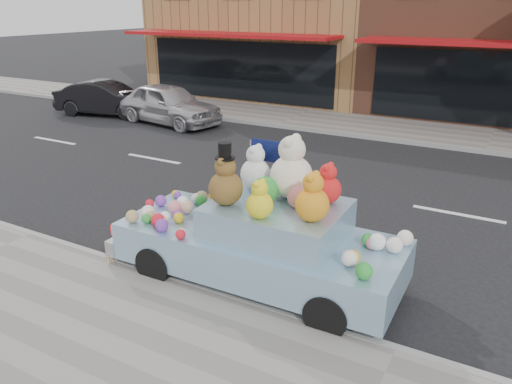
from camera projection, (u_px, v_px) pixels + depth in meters
The scene contains 8 objects.
ground at pixel (458, 214), 10.22m from camera, with size 120.00×120.00×0.00m, color black.
far_sidewalk at pixel (490, 140), 15.51m from camera, with size 60.00×3.00×0.12m, color gray.
near_kerb at pixel (396, 351), 6.11m from camera, with size 60.00×0.12×0.13m, color gray.
far_kerb at pixel (485, 152), 14.28m from camera, with size 60.00×0.12×0.13m, color gray.
storefront_left at pixel (282, 12), 23.25m from camera, with size 10.00×9.80×7.30m.
car_silver at pixel (168, 104), 17.68m from camera, with size 1.67×4.15×1.41m, color #BCBCC1.
car_dark at pixel (107, 98), 19.03m from camera, with size 1.36×3.91×1.29m, color black.
art_car at pixel (261, 234), 7.49m from camera, with size 4.51×1.83×2.29m.
Camera 1 is at (0.94, -10.22, 4.06)m, focal length 35.00 mm.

